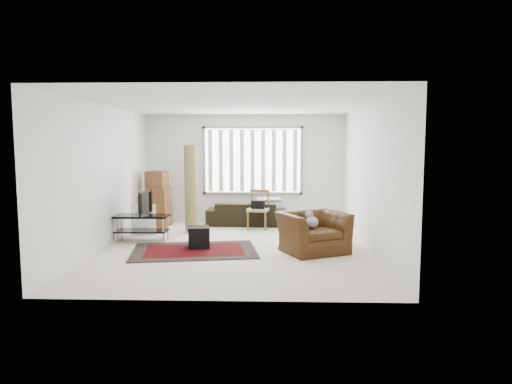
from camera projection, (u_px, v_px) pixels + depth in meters
room at (239, 154)px, 9.04m from camera, size 6.00×6.02×2.71m
persian_rug at (194, 251)px, 8.39m from camera, size 2.46×1.84×0.02m
tv_stand at (142, 222)px, 9.23m from camera, size 1.07×0.48×0.54m
tv at (141, 203)px, 9.19m from camera, size 0.11×0.87×0.50m
subwoofer at (199, 237)px, 8.61m from camera, size 0.46×0.46×0.39m
moving_boxes at (158, 201)px, 10.94m from camera, size 0.61×0.57×1.32m
white_flatpack at (144, 219)px, 9.94m from camera, size 0.54×0.26×0.66m
rolled_rug at (191, 188)px, 10.40m from camera, size 0.45×0.87×1.95m
sofa at (247, 210)px, 11.11m from camera, size 1.93×0.90×0.73m
side_chair at (258, 208)px, 10.58m from camera, size 0.55×0.55×0.90m
armchair at (313, 229)px, 8.29m from camera, size 1.42×1.35×0.83m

